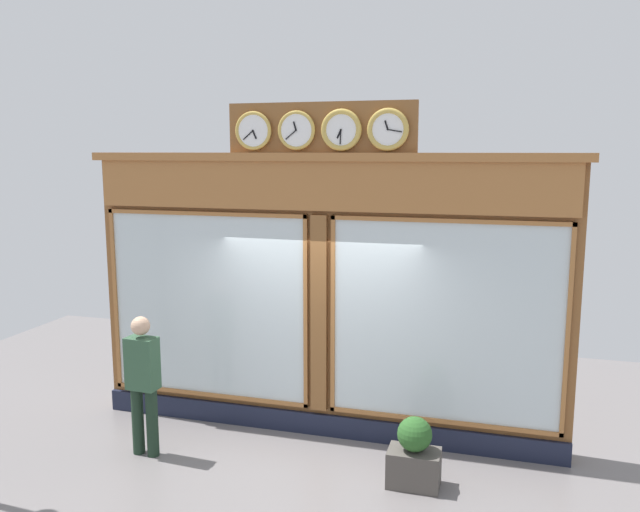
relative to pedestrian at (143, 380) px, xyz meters
name	(u,v)px	position (x,y,z in m)	size (l,w,h in m)	color
shop_facade	(323,293)	(-1.84, -1.23, 0.89)	(6.13, 0.42, 4.15)	brown
pedestrian	(143,380)	(0.00, 0.00, 0.00)	(0.37, 0.24, 1.69)	#1C2F21
planter_box	(414,468)	(-3.17, -0.16, -0.73)	(0.56, 0.36, 0.40)	#4C4742
planter_shrub	(415,434)	(-3.17, -0.16, -0.34)	(0.37, 0.37, 0.37)	#285623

